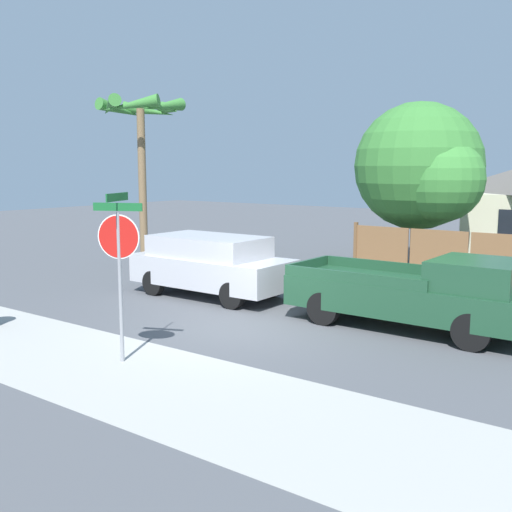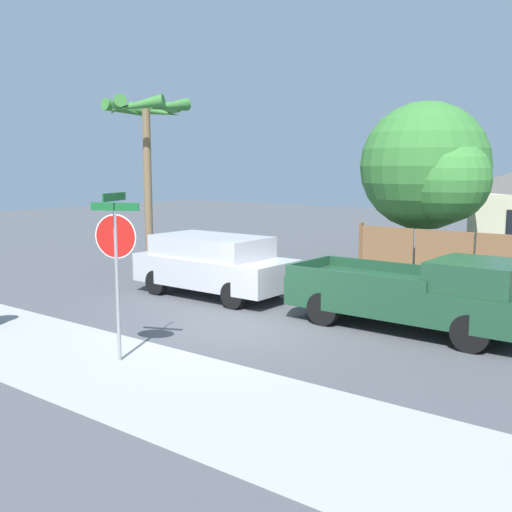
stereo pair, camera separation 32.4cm
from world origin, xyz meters
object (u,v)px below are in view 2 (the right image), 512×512
object	(u,v)px
oak_tree	(429,169)
red_suv	(214,263)
orange_pickup	(420,294)
palm_tree	(146,122)
stop_sign	(116,248)

from	to	relation	value
oak_tree	red_suv	size ratio (longest dim) A/B	1.28
orange_pickup	oak_tree	bearing A→B (deg)	111.36
palm_tree	red_suv	world-z (taller)	palm_tree
palm_tree	red_suv	size ratio (longest dim) A/B	1.29
red_suv	orange_pickup	bearing A→B (deg)	0.30
red_suv	orange_pickup	xyz separation A→B (m)	(6.19, -0.00, -0.09)
stop_sign	orange_pickup	bearing A→B (deg)	32.61
palm_tree	orange_pickup	size ratio (longest dim) A/B	1.10
orange_pickup	stop_sign	size ratio (longest dim) A/B	1.73
palm_tree	orange_pickup	distance (m)	12.17
orange_pickup	stop_sign	world-z (taller)	stop_sign
oak_tree	stop_sign	distance (m)	13.75
palm_tree	stop_sign	world-z (taller)	palm_tree
red_suv	stop_sign	world-z (taller)	stop_sign
stop_sign	red_suv	bearing A→B (deg)	90.73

